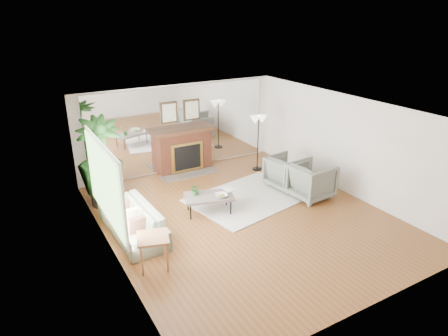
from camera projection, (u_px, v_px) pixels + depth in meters
ground at (245, 217)px, 9.15m from camera, size 7.00×7.00×0.00m
wall_left at (109, 196)px, 7.31m from camera, size 0.02×7.00×2.50m
wall_right at (345, 145)px, 10.08m from camera, size 0.02×7.00×2.50m
wall_back at (180, 128)px, 11.50m from camera, size 6.00×0.02×2.50m
mirror_panel at (181, 128)px, 11.48m from camera, size 5.40×0.04×2.40m
window_panel at (104, 183)px, 7.61m from camera, size 0.04×2.40×1.50m
fireplace at (184, 149)px, 11.53m from camera, size 1.85×0.83×2.05m
area_rug at (249, 198)px, 10.05m from camera, size 3.17×2.53×0.03m
coffee_table at (209, 197)px, 9.19m from camera, size 1.26×0.96×0.45m
sofa at (132, 220)px, 8.35m from camera, size 0.93×2.19×0.63m
armchair_back at (287, 172)px, 10.55m from camera, size 1.06×1.03×0.85m
armchair_front at (311, 181)px, 9.96m from camera, size 1.06×1.03×0.90m
side_table at (153, 242)px, 7.19m from camera, size 0.70×0.70×0.64m
potted_ficus at (100, 160)px, 9.34m from camera, size 1.09×1.09×2.16m
floor_lamp at (259, 124)px, 11.34m from camera, size 0.53×0.29×1.63m
tabletop_plant at (195, 189)px, 9.16m from camera, size 0.28×0.26×0.28m
fruit_bowl at (221, 195)px, 9.09m from camera, size 0.33×0.33×0.07m
book at (225, 190)px, 9.41m from camera, size 0.23×0.31×0.02m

